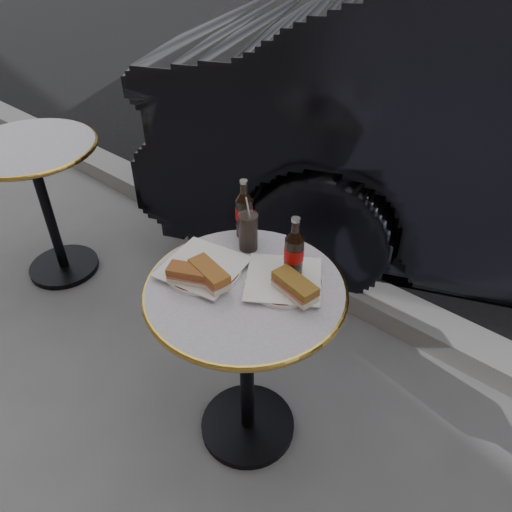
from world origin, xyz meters
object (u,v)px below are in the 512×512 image
Objects in this scene: cola_bottle_right at (294,249)px; plate_left at (203,269)px; cola_glass at (248,232)px; bistro_table at (247,366)px; cola_bottle_left at (244,208)px; plate_right at (283,281)px.

plate_left is at bearing -146.38° from cola_bottle_right.
cola_bottle_right reaches higher than cola_glass.
cola_bottle_right reaches higher than bistro_table.
cola_bottle_left is at bearing 164.18° from cola_bottle_right.
plate_left is at bearing -153.25° from plate_right.
cola_bottle_right is at bearing -15.82° from cola_bottle_left.
cola_bottle_right reaches higher than cola_bottle_left.
bistro_table is 0.40m from plate_left.
cola_glass is (0.03, 0.18, 0.06)m from plate_left.
bistro_table is at bearing -52.19° from cola_glass.
plate_left is 1.03× the size of plate_right.
cola_bottle_left reaches higher than cola_glass.
bistro_table is at bearing -130.51° from plate_right.
plate_left is 0.30m from cola_bottle_right.
cola_glass is at bearing 161.79° from plate_right.
bistro_table is 5.54× the size of cola_glass.
plate_right is at bearing 26.75° from plate_left.
bistro_table is 0.50m from cola_bottle_right.
cola_bottle_left is (-0.03, 0.23, 0.10)m from plate_left.
plate_left is at bearing -170.32° from bistro_table.
cola_glass reaches higher than bistro_table.
cola_bottle_right is (0.23, 0.15, 0.10)m from plate_left.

